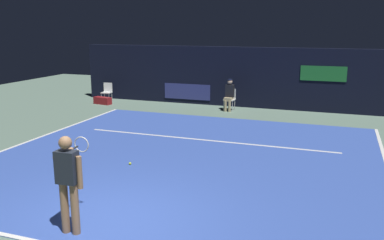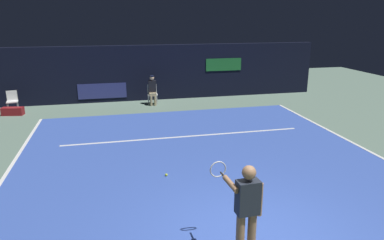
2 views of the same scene
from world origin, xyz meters
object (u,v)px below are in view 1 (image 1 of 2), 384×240
(tennis_player, at_px, (69,178))
(line_judge_on_chair, at_px, (229,94))
(equipment_bag, at_px, (103,101))
(tennis_ball, at_px, (130,163))
(courtside_chair_near, at_px, (107,91))

(tennis_player, relative_size, line_judge_on_chair, 1.31)
(tennis_player, xyz_separation_m, equipment_bag, (-5.96, 10.63, -0.83))
(tennis_player, bearing_deg, tennis_ball, 102.03)
(tennis_ball, bearing_deg, equipment_bag, 126.16)
(courtside_chair_near, bearing_deg, tennis_player, -61.59)
(tennis_player, distance_m, line_judge_on_chair, 11.16)
(tennis_player, bearing_deg, equipment_bag, 119.29)
(equipment_bag, bearing_deg, tennis_player, -50.27)
(tennis_player, distance_m, courtside_chair_near, 12.79)
(courtside_chair_near, bearing_deg, line_judge_on_chair, -0.82)
(courtside_chair_near, distance_m, tennis_ball, 9.42)
(line_judge_on_chair, bearing_deg, tennis_player, -89.17)
(tennis_player, height_order, equipment_bag, tennis_player)
(courtside_chair_near, bearing_deg, equipment_bag, -78.99)
(tennis_player, relative_size, courtside_chair_near, 1.97)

